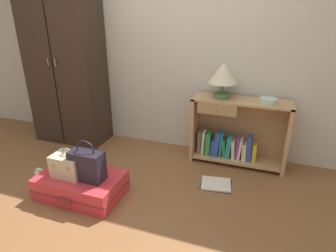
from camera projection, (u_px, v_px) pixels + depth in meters
ground_plane at (119, 216)px, 2.42m from camera, size 9.00×9.00×0.00m
back_wall at (176, 38)px, 3.22m from camera, size 6.40×0.10×2.60m
wardrobe at (65, 59)px, 3.46m from camera, size 0.89×0.47×2.10m
bookshelf at (235, 134)px, 3.15m from camera, size 1.02×0.34×0.74m
table_lamp at (223, 74)px, 2.95m from camera, size 0.30×0.30×0.37m
bowl at (268, 101)px, 2.86m from camera, size 0.17×0.17×0.05m
suitcase_large at (81, 185)px, 2.66m from camera, size 0.77×0.50×0.21m
train_case at (69, 165)px, 2.58m from camera, size 0.28×0.21×0.28m
handbag at (87, 165)px, 2.51m from camera, size 0.30×0.15×0.38m
bottle at (40, 178)px, 2.80m from camera, size 0.08×0.08×0.19m
open_book_on_floor at (216, 184)px, 2.84m from camera, size 0.33×0.28×0.02m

